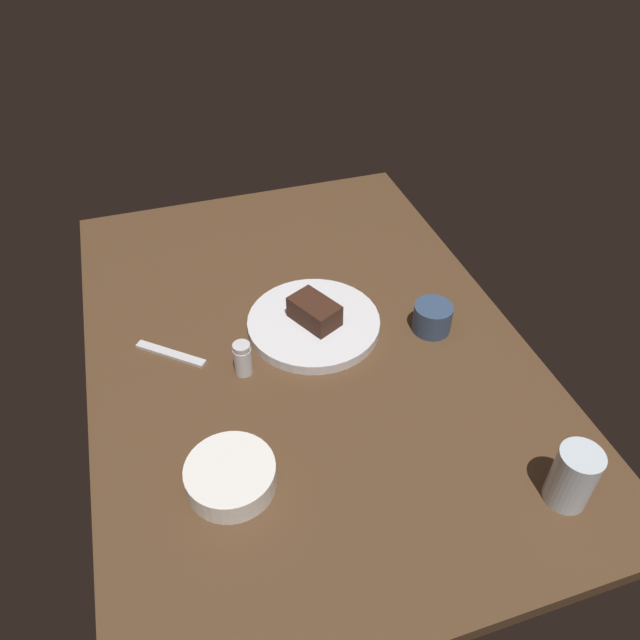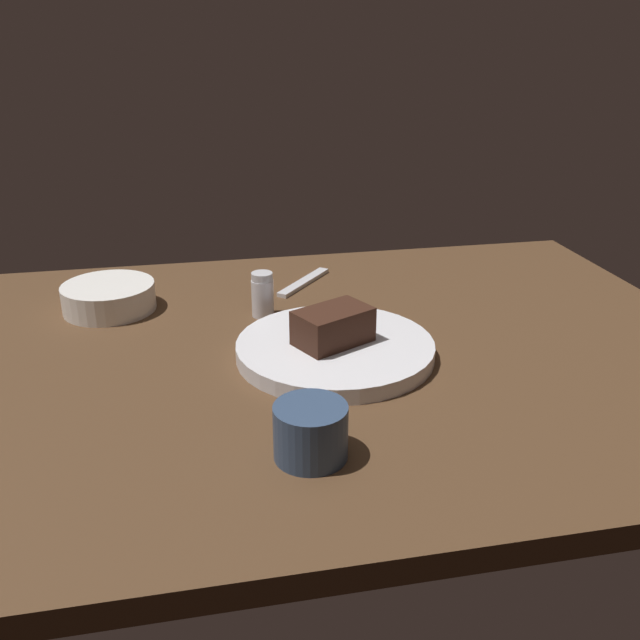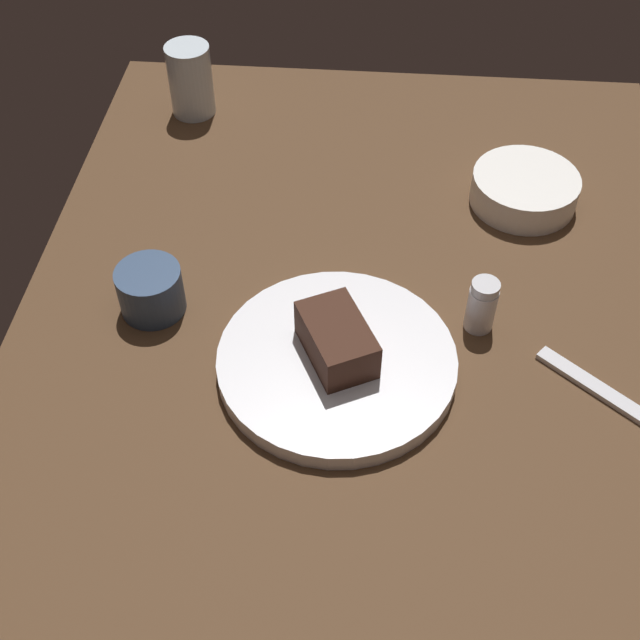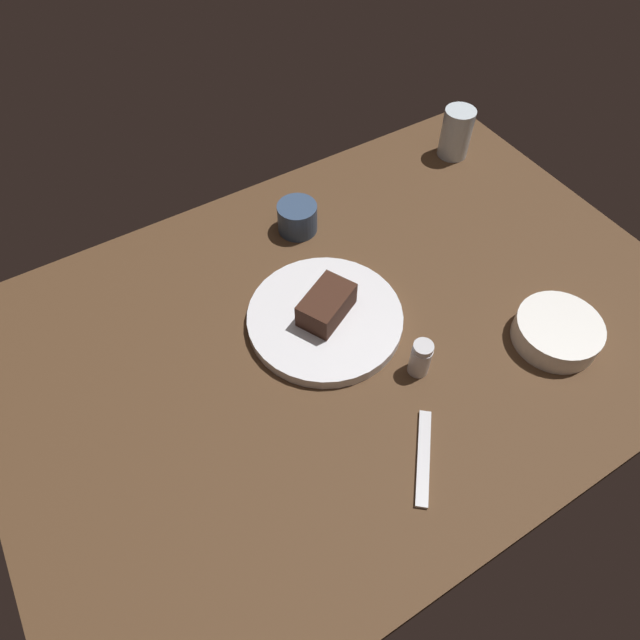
# 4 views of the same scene
# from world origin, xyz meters

# --- Properties ---
(dining_table) EXTENTS (1.20, 0.84, 0.03)m
(dining_table) POSITION_xyz_m (0.00, 0.00, 0.01)
(dining_table) COLOR #4C331E
(dining_table) RESTS_ON ground
(dessert_plate) EXTENTS (0.27, 0.27, 0.02)m
(dessert_plate) POSITION_xyz_m (-0.03, 0.03, 0.04)
(dessert_plate) COLOR silver
(dessert_plate) RESTS_ON dining_table
(chocolate_cake_slice) EXTENTS (0.12, 0.10, 0.05)m
(chocolate_cake_slice) POSITION_xyz_m (-0.03, 0.03, 0.08)
(chocolate_cake_slice) COLOR #381E14
(chocolate_cake_slice) RESTS_ON dessert_plate
(salt_shaker) EXTENTS (0.03, 0.03, 0.07)m
(salt_shaker) POSITION_xyz_m (0.05, -0.13, 0.06)
(salt_shaker) COLOR silver
(salt_shaker) RESTS_ON dining_table
(water_glass) EXTENTS (0.07, 0.07, 0.11)m
(water_glass) POSITION_xyz_m (0.46, 0.28, 0.08)
(water_glass) COLOR silver
(water_glass) RESTS_ON dining_table
(side_bowl) EXTENTS (0.14, 0.14, 0.04)m
(side_bowl) POSITION_xyz_m (0.28, -0.20, 0.05)
(side_bowl) COLOR white
(side_bowl) RESTS_ON dining_table
(coffee_cup) EXTENTS (0.08, 0.08, 0.06)m
(coffee_cup) POSITION_xyz_m (0.04, 0.26, 0.06)
(coffee_cup) COLOR #334766
(coffee_cup) RESTS_ON dining_table
(dessert_spoon) EXTENTS (0.11, 0.13, 0.01)m
(dessert_spoon) POSITION_xyz_m (-0.04, -0.26, 0.03)
(dessert_spoon) COLOR silver
(dessert_spoon) RESTS_ON dining_table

